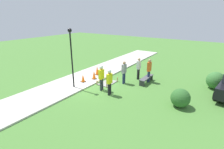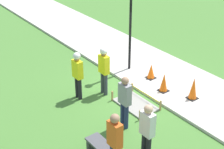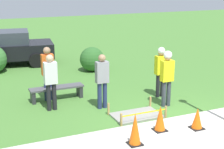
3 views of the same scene
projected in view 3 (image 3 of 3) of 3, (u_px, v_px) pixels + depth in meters
ground_plane at (174, 120)px, 10.13m from camera, size 60.00×60.00×0.00m
sidewalk at (208, 140)px, 8.76m from camera, size 28.00×3.09×0.10m
wet_concrete_patch at (137, 115)px, 10.38m from camera, size 1.52×0.96×0.38m
traffic_cone_near_patch at (135, 129)px, 8.32m from camera, size 0.34×0.34×0.81m
traffic_cone_far_patch at (160, 118)px, 9.11m from camera, size 0.34×0.34×0.70m
traffic_cone_sidewalk_edge at (197, 118)px, 9.24m from camera, size 0.34×0.34×0.59m
park_bench at (57, 90)px, 11.77m from camera, size 1.85×0.44×0.46m
worker_supervisor at (161, 68)px, 11.87m from camera, size 0.40×0.26×1.78m
worker_assistant at (167, 73)px, 10.95m from camera, size 0.40×0.27×1.84m
bystander_in_orange_shirt at (48, 70)px, 11.53m from camera, size 0.40×0.24×1.85m
bystander_in_gray_shirt at (51, 79)px, 10.64m from camera, size 0.40×0.24×1.80m
bystander_in_white_shirt at (102, 78)px, 10.80m from camera, size 0.40×0.23×1.77m
parked_car_black at (5, 48)px, 16.49m from camera, size 4.76×2.65×1.64m
shrub_rounded_near at (92, 59)px, 15.42m from camera, size 1.10×1.10×1.10m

